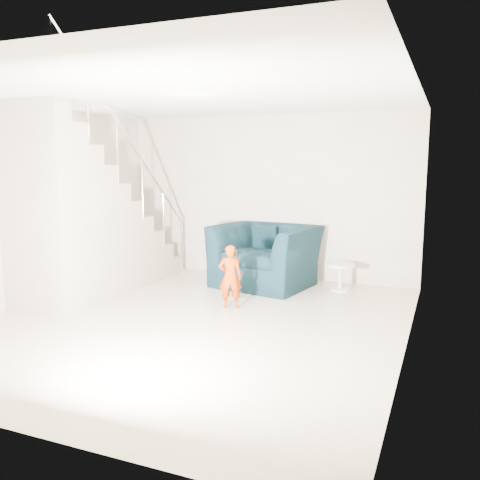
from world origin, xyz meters
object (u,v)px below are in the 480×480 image
(toddler, at_px, (230,277))
(side_table, at_px, (340,272))
(staircase, at_px, (85,231))
(armchair, at_px, (265,256))

(toddler, relative_size, side_table, 2.05)
(toddler, xyz_separation_m, staircase, (-2.20, -0.19, 0.52))
(staircase, bearing_deg, toddler, 5.02)
(side_table, bearing_deg, toddler, -128.47)
(armchair, relative_size, toddler, 1.71)
(armchair, bearing_deg, staircase, -133.86)
(armchair, height_order, side_table, armchair)
(side_table, xyz_separation_m, staircase, (-3.37, -1.67, 0.67))
(armchair, distance_m, side_table, 1.19)
(armchair, xyz_separation_m, toddler, (-0.01, -1.37, -0.05))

